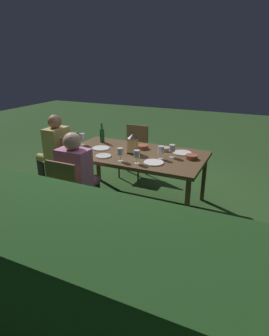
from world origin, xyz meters
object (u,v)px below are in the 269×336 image
(chair_side_left_b, at_px, (134,148))
(lantern_centerpiece, at_px, (133,143))
(wine_glass_a, at_px, (120,152))
(chair_side_right_b, at_px, (69,190))
(person_in_pink, at_px, (78,172))
(wine_glass_c, at_px, (137,154))
(wine_glass_d, at_px, (83,137))
(plate_a, at_px, (103,156))
(wine_glass_e, at_px, (172,149))
(chair_head_far, at_px, (65,158))
(dining_table, at_px, (134,156))
(plate_d, at_px, (101,148))
(wine_glass_b, at_px, (161,150))
(bowl_bread, at_px, (166,149))
(bowl_olives, at_px, (192,157))
(bowl_dip, at_px, (133,143))
(plate_b, at_px, (154,163))
(green_bottle_on_table, at_px, (102,135))
(bowl_salad, at_px, (143,147))
(person_in_mustard, at_px, (54,147))
(plate_c, at_px, (182,153))

(chair_side_left_b, relative_size, lantern_centerpiece, 3.28)
(wine_glass_a, bearing_deg, chair_side_right_b, 53.25)
(wine_glass_a, bearing_deg, person_in_pink, 40.52)
(wine_glass_c, height_order, wine_glass_d, same)
(plate_a, bearing_deg, wine_glass_e, -157.05)
(chair_head_far, bearing_deg, dining_table, 180.00)
(dining_table, bearing_deg, plate_d, 3.15)
(wine_glass_b, distance_m, bowl_bread, 0.37)
(bowl_olives, bearing_deg, wine_glass_c, 38.74)
(wine_glass_e, height_order, bowl_bread, wine_glass_e)
(wine_glass_d, height_order, bowl_dip, wine_glass_d)
(dining_table, bearing_deg, plate_b, 145.24)
(lantern_centerpiece, distance_m, green_bottle_on_table, 0.72)
(wine_glass_a, relative_size, wine_glass_c, 1.00)
(chair_side_right_b, relative_size, wine_glass_e, 5.15)
(green_bottle_on_table, height_order, bowl_olives, green_bottle_on_table)
(green_bottle_on_table, relative_size, plate_b, 1.18)
(chair_side_right_b, distance_m, bowl_dip, 1.32)
(chair_side_right_b, bearing_deg, bowl_bread, -123.24)
(chair_side_left_b, bearing_deg, lantern_centerpiece, 113.67)
(chair_side_right_b, height_order, bowl_dip, chair_side_right_b)
(chair_side_right_b, bearing_deg, person_in_pink, -90.00)
(green_bottle_on_table, relative_size, wine_glass_a, 1.72)
(wine_glass_a, height_order, bowl_salad, wine_glass_a)
(wine_glass_c, height_order, bowl_olives, wine_glass_c)
(dining_table, height_order, green_bottle_on_table, green_bottle_on_table)
(wine_glass_a, xyz_separation_m, wine_glass_c, (-0.23, -0.01, 0.00))
(green_bottle_on_table, xyz_separation_m, bowl_olives, (-1.44, 0.19, -0.08))
(dining_table, bearing_deg, chair_side_right_b, 64.94)
(dining_table, height_order, chair_head_far, chair_head_far)
(bowl_dip, bearing_deg, bowl_bread, 171.04)
(wine_glass_e, distance_m, plate_a, 0.90)
(chair_side_left_b, xyz_separation_m, plate_b, (-0.81, 1.18, 0.26))
(wine_glass_e, bearing_deg, chair_side_right_b, 45.25)
(chair_side_left_b, xyz_separation_m, plate_d, (0.09, 0.94, 0.26))
(person_in_pink, height_order, wine_glass_e, person_in_pink)
(wine_glass_a, relative_size, bowl_salad, 1.05)
(plate_b, bearing_deg, wine_glass_c, 28.68)
(chair_side_left_b, height_order, plate_d, chair_side_left_b)
(person_in_pink, relative_size, wine_glass_b, 6.80)
(person_in_mustard, height_order, wine_glass_a, person_in_mustard)
(chair_side_left_b, distance_m, wine_glass_c, 1.47)
(wine_glass_d, relative_size, plate_a, 0.82)
(person_in_pink, xyz_separation_m, plate_c, (-1.02, -0.97, 0.10))
(lantern_centerpiece, height_order, bowl_bread, lantern_centerpiece)
(person_in_mustard, bearing_deg, wine_glass_c, 167.08)
(plate_b, distance_m, bowl_salad, 0.61)
(person_in_mustard, height_order, bowl_salad, person_in_mustard)
(lantern_centerpiece, bearing_deg, wine_glass_e, -173.61)
(wine_glass_c, relative_size, bowl_bread, 1.30)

